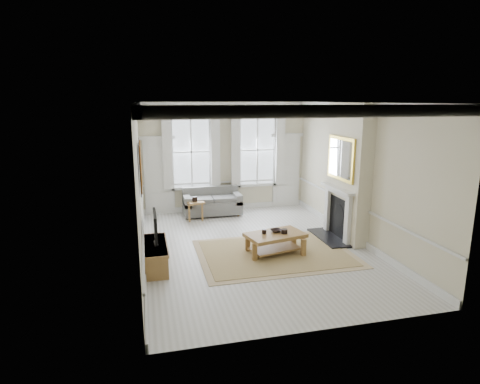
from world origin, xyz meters
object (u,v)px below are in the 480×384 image
object	(u,v)px
coffee_table	(275,237)
side_table	(195,205)
tv_stand	(156,255)
sofa	(212,203)

from	to	relation	value
coffee_table	side_table	bearing A→B (deg)	102.07
coffee_table	tv_stand	size ratio (longest dim) A/B	1.02
side_table	tv_stand	xyz separation A→B (m)	(-1.25, -3.22, -0.20)
sofa	side_table	bearing A→B (deg)	-142.45
tv_stand	coffee_table	bearing A→B (deg)	2.23
sofa	tv_stand	world-z (taller)	sofa
sofa	side_table	distance (m)	0.74
coffee_table	tv_stand	world-z (taller)	tv_stand
coffee_table	sofa	bearing A→B (deg)	90.81
sofa	tv_stand	bearing A→B (deg)	-116.54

